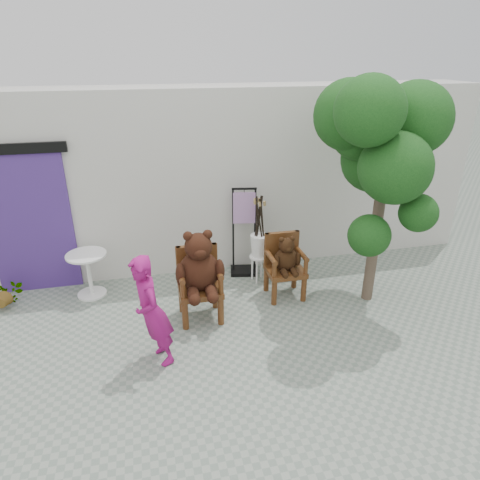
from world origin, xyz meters
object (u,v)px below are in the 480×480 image
at_px(tree, 379,142).
at_px(cafe_table, 88,270).
at_px(chair_big, 199,271).
at_px(display_stand, 244,241).
at_px(person, 152,312).
at_px(chair_small, 285,260).
at_px(stool_bucket, 259,245).

bearing_deg(tree, cafe_table, 164.78).
relative_size(cafe_table, tree, 0.21).
relative_size(chair_big, display_stand, 0.89).
distance_m(chair_big, display_stand, 1.50).
xyz_separation_m(chair_big, tree, (2.42, -0.09, 1.66)).
height_order(person, cafe_table, person).
distance_m(cafe_table, display_stand, 2.50).
xyz_separation_m(chair_small, stool_bucket, (-0.26, 0.52, 0.04)).
xyz_separation_m(chair_small, cafe_table, (-2.93, 0.67, -0.16)).
distance_m(display_stand, tree, 2.69).
distance_m(stool_bucket, tree, 2.41).
distance_m(chair_big, cafe_table, 1.89).
bearing_deg(chair_big, cafe_table, 147.64).
bearing_deg(chair_small, chair_big, -166.27).
bearing_deg(stool_bucket, chair_big, -142.12).
height_order(cafe_table, stool_bucket, stool_bucket).
bearing_deg(tree, chair_small, 158.71).
bearing_deg(chair_big, person, -129.32).
bearing_deg(chair_small, stool_bucket, 116.67).
xyz_separation_m(person, tree, (3.10, 0.74, 1.69)).
relative_size(chair_big, tree, 0.41).
distance_m(chair_small, cafe_table, 3.01).
bearing_deg(display_stand, cafe_table, -165.30).
height_order(chair_big, cafe_table, chair_big).
height_order(chair_big, stool_bucket, stool_bucket).
height_order(chair_big, chair_small, chair_big).
distance_m(chair_small, stool_bucket, 0.58).
height_order(display_stand, tree, tree).
height_order(person, tree, tree).
bearing_deg(cafe_table, tree, -15.22).
distance_m(chair_big, stool_bucket, 1.38).
relative_size(cafe_table, display_stand, 0.47).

